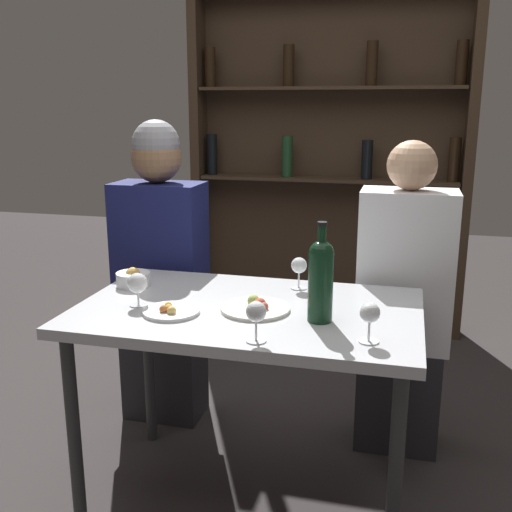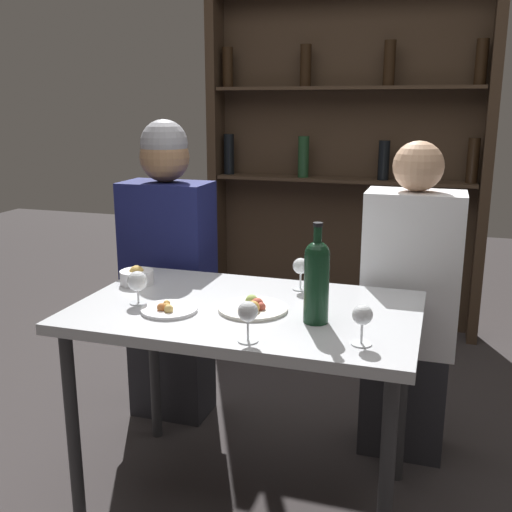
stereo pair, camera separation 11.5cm
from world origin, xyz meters
TOP-DOWN VIEW (x-y plane):
  - ground_plane at (0.00, 0.00)m, footprint 10.00×10.00m
  - dining_table at (0.00, 0.00)m, footprint 1.14×0.71m
  - wine_rack_wall at (0.00, 1.93)m, footprint 1.72×0.21m
  - wine_bottle at (0.25, -0.07)m, footprint 0.08×0.08m
  - wine_glass_0 at (0.13, 0.24)m, footprint 0.06×0.06m
  - wine_glass_1 at (0.41, -0.21)m, footprint 0.06×0.06m
  - wine_glass_2 at (0.10, -0.29)m, footprint 0.06×0.06m
  - wine_glass_3 at (-0.36, -0.08)m, footprint 0.07×0.07m
  - food_plate_0 at (0.04, -0.03)m, footprint 0.23×0.23m
  - food_plate_1 at (-0.23, -0.13)m, footprint 0.19×0.19m
  - snack_bowl at (-0.48, 0.12)m, footprint 0.13×0.13m
  - seated_person_left at (-0.54, 0.52)m, footprint 0.38×0.22m
  - seated_person_right at (0.51, 0.52)m, footprint 0.37×0.22m

SIDE VIEW (x-z plane):
  - ground_plane at x=0.00m, z-range 0.00..0.00m
  - seated_person_right at x=0.51m, z-range -0.03..1.24m
  - seated_person_left at x=-0.54m, z-range -0.01..1.34m
  - dining_table at x=0.00m, z-range 0.30..1.04m
  - food_plate_1 at x=-0.23m, z-range 0.74..0.77m
  - food_plate_0 at x=0.04m, z-range 0.73..0.78m
  - snack_bowl at x=-0.48m, z-range 0.74..0.81m
  - wine_glass_3 at x=-0.36m, z-range 0.76..0.88m
  - wine_glass_1 at x=0.41m, z-range 0.77..0.89m
  - wine_glass_0 at x=0.13m, z-range 0.77..0.89m
  - wine_glass_2 at x=0.10m, z-range 0.77..0.89m
  - wine_bottle at x=0.25m, z-range 0.73..1.05m
  - wine_rack_wall at x=0.00m, z-range 0.03..2.34m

